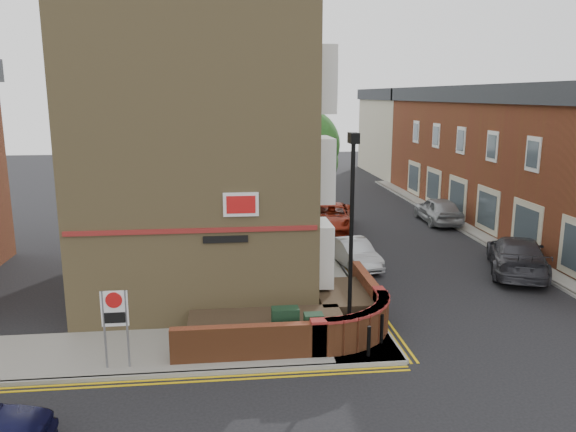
# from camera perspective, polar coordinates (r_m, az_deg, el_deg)

# --- Properties ---
(ground) EXTENTS (120.00, 120.00, 0.00)m
(ground) POSITION_cam_1_polar(r_m,az_deg,el_deg) (16.07, 1.33, -15.36)
(ground) COLOR black
(ground) RESTS_ON ground
(pavement_corner) EXTENTS (13.00, 3.00, 0.12)m
(pavement_corner) POSITION_cam_1_polar(r_m,az_deg,el_deg) (17.34, -11.22, -13.22)
(pavement_corner) COLOR gray
(pavement_corner) RESTS_ON ground
(pavement_main) EXTENTS (2.00, 32.00, 0.12)m
(pavement_main) POSITION_cam_1_polar(r_m,az_deg,el_deg) (31.26, 1.06, -1.45)
(pavement_main) COLOR gray
(pavement_main) RESTS_ON ground
(pavement_far) EXTENTS (4.00, 40.00, 0.12)m
(pavement_far) POSITION_cam_1_polar(r_m,az_deg,el_deg) (31.82, 21.86, -2.10)
(pavement_far) COLOR gray
(pavement_far) RESTS_ON ground
(kerb_side) EXTENTS (13.00, 0.15, 0.12)m
(kerb_side) POSITION_cam_1_polar(r_m,az_deg,el_deg) (16.01, -11.66, -15.51)
(kerb_side) COLOR gray
(kerb_side) RESTS_ON ground
(kerb_main_near) EXTENTS (0.15, 32.00, 0.12)m
(kerb_main_near) POSITION_cam_1_polar(r_m,az_deg,el_deg) (31.40, 2.87, -1.40)
(kerb_main_near) COLOR gray
(kerb_main_near) RESTS_ON ground
(kerb_main_far) EXTENTS (0.15, 40.00, 0.12)m
(kerb_main_far) POSITION_cam_1_polar(r_m,az_deg,el_deg) (30.94, 18.59, -2.25)
(kerb_main_far) COLOR gray
(kerb_main_far) RESTS_ON ground
(yellow_lines_side) EXTENTS (13.00, 0.28, 0.01)m
(yellow_lines_side) POSITION_cam_1_polar(r_m,az_deg,el_deg) (15.81, -11.74, -16.10)
(yellow_lines_side) COLOR gold
(yellow_lines_side) RESTS_ON ground
(yellow_lines_main) EXTENTS (0.28, 32.00, 0.01)m
(yellow_lines_main) POSITION_cam_1_polar(r_m,az_deg,el_deg) (31.45, 3.32, -1.49)
(yellow_lines_main) COLOR gold
(yellow_lines_main) RESTS_ON ground
(corner_building) EXTENTS (8.95, 10.40, 13.60)m
(corner_building) POSITION_cam_1_polar(r_m,az_deg,el_deg) (22.17, -8.80, 8.93)
(corner_building) COLOR #947D4F
(corner_building) RESTS_ON ground
(garden_wall) EXTENTS (6.80, 6.00, 1.20)m
(garden_wall) POSITION_cam_1_polar(r_m,az_deg,el_deg) (18.31, 0.27, -11.76)
(garden_wall) COLOR brown
(garden_wall) RESTS_ON ground
(lamppost) EXTENTS (0.25, 0.50, 6.30)m
(lamppost) POSITION_cam_1_polar(r_m,az_deg,el_deg) (16.24, 6.43, -2.47)
(lamppost) COLOR black
(lamppost) RESTS_ON pavement_corner
(utility_cabinet_large) EXTENTS (0.80, 0.45, 1.20)m
(utility_cabinet_large) POSITION_cam_1_polar(r_m,az_deg,el_deg) (16.90, -0.28, -11.22)
(utility_cabinet_large) COLOR #16321A
(utility_cabinet_large) RESTS_ON pavement_corner
(utility_cabinet_small) EXTENTS (0.55, 0.40, 1.10)m
(utility_cabinet_small) POSITION_cam_1_polar(r_m,az_deg,el_deg) (16.74, 2.61, -11.65)
(utility_cabinet_small) COLOR #16321A
(utility_cabinet_small) RESTS_ON pavement_corner
(bollard_near) EXTENTS (0.11, 0.11, 0.90)m
(bollard_near) POSITION_cam_1_polar(r_m,az_deg,el_deg) (16.53, 8.20, -12.47)
(bollard_near) COLOR black
(bollard_near) RESTS_ON pavement_corner
(bollard_far) EXTENTS (0.11, 0.11, 0.90)m
(bollard_far) POSITION_cam_1_polar(r_m,az_deg,el_deg) (17.39, 9.49, -11.23)
(bollard_far) COLOR black
(bollard_far) RESTS_ON pavement_corner
(zone_sign) EXTENTS (0.72, 0.07, 2.20)m
(zone_sign) POSITION_cam_1_polar(r_m,az_deg,el_deg) (16.02, -17.17, -9.57)
(zone_sign) COLOR slate
(zone_sign) RESTS_ON pavement_corner
(far_terrace) EXTENTS (5.40, 30.40, 8.00)m
(far_terrace) POSITION_cam_1_polar(r_m,az_deg,el_deg) (35.35, 21.50, 5.84)
(far_terrace) COLOR brown
(far_terrace) RESTS_ON ground
(far_terrace_cream) EXTENTS (5.40, 12.40, 8.00)m
(far_terrace_cream) POSITION_cam_1_polar(r_m,az_deg,el_deg) (54.75, 11.26, 8.42)
(far_terrace_cream) COLOR #B8B598
(far_terrace_cream) RESTS_ON ground
(tree_near) EXTENTS (3.64, 3.65, 6.70)m
(tree_near) POSITION_cam_1_polar(r_m,az_deg,el_deg) (28.57, 1.61, 6.70)
(tree_near) COLOR #382B1E
(tree_near) RESTS_ON pavement_main
(tree_mid) EXTENTS (4.03, 4.03, 7.42)m
(tree_mid) POSITION_cam_1_polar(r_m,az_deg,el_deg) (36.45, -0.14, 8.68)
(tree_mid) COLOR #382B1E
(tree_mid) RESTS_ON pavement_main
(tree_far) EXTENTS (3.81, 3.81, 7.00)m
(tree_far) POSITION_cam_1_polar(r_m,az_deg,el_deg) (44.41, -1.27, 8.94)
(tree_far) COLOR #382B1E
(tree_far) RESTS_ON pavement_main
(traffic_light_assembly) EXTENTS (0.20, 0.16, 4.20)m
(traffic_light_assembly) POSITION_cam_1_polar(r_m,az_deg,el_deg) (39.63, -0.03, 5.45)
(traffic_light_assembly) COLOR black
(traffic_light_assembly) RESTS_ON pavement_main
(silver_car_near) EXTENTS (1.94, 3.86, 1.22)m
(silver_car_near) POSITION_cam_1_polar(r_m,az_deg,el_deg) (24.96, 6.73, -3.77)
(silver_car_near) COLOR #9C9FA3
(silver_car_near) RESTS_ON ground
(red_car_main) EXTENTS (3.34, 5.47, 1.42)m
(red_car_main) POSITION_cam_1_polar(r_m,az_deg,el_deg) (31.74, 4.42, -0.08)
(red_car_main) COLOR maroon
(red_car_main) RESTS_ON ground
(grey_car_far) EXTENTS (4.09, 5.86, 1.57)m
(grey_car_far) POSITION_cam_1_polar(r_m,az_deg,el_deg) (25.76, 22.25, -3.69)
(grey_car_far) COLOR #2F2F34
(grey_car_far) RESTS_ON ground
(silver_car_far) EXTENTS (1.98, 4.63, 1.56)m
(silver_car_far) POSITION_cam_1_polar(r_m,az_deg,el_deg) (34.36, 15.00, 0.61)
(silver_car_far) COLOR #919497
(silver_car_far) RESTS_ON ground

